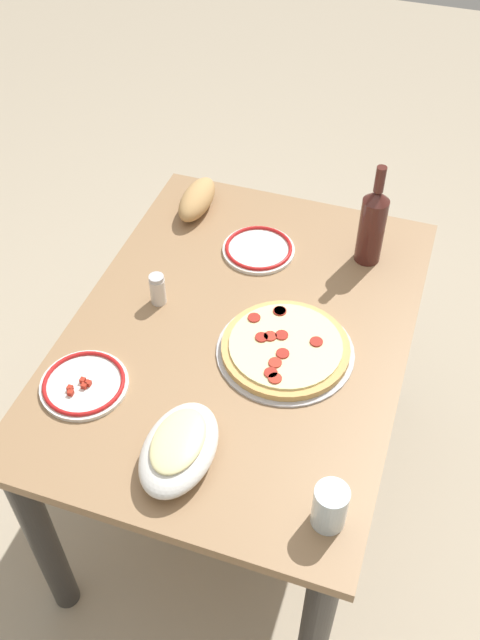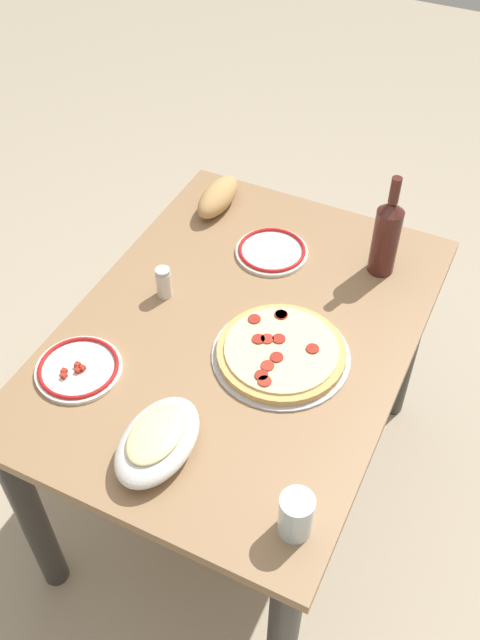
{
  "view_description": "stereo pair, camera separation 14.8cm",
  "coord_description": "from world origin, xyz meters",
  "views": [
    {
      "loc": [
        -1.12,
        -0.38,
        1.99
      ],
      "look_at": [
        0.0,
        0.0,
        0.76
      ],
      "focal_mm": 39.28,
      "sensor_mm": 36.0,
      "label": 1
    },
    {
      "loc": [
        -1.06,
        -0.51,
        1.99
      ],
      "look_at": [
        0.0,
        0.0,
        0.76
      ],
      "focal_mm": 39.28,
      "sensor_mm": 36.0,
      "label": 2
    }
  ],
  "objects": [
    {
      "name": "side_plate_far",
      "position": [
        0.29,
        0.04,
        0.74
      ],
      "size": [
        0.2,
        0.2,
        0.02
      ],
      "color": "white",
      "rests_on": "dining_table"
    },
    {
      "name": "water_glass",
      "position": [
        -0.43,
        -0.33,
        0.78
      ],
      "size": [
        0.07,
        0.07,
        0.11
      ],
      "primitive_type": "cylinder",
      "color": "silver",
      "rests_on": "dining_table"
    },
    {
      "name": "side_plate_near",
      "position": [
        -0.29,
        0.28,
        0.74
      ],
      "size": [
        0.2,
        0.2,
        0.02
      ],
      "color": "white",
      "rests_on": "dining_table"
    },
    {
      "name": "pepperoni_pizza",
      "position": [
        -0.04,
        -0.13,
        0.74
      ],
      "size": [
        0.33,
        0.33,
        0.03
      ],
      "color": "#B7B7BC",
      "rests_on": "dining_table"
    },
    {
      "name": "bread_loaf",
      "position": [
        0.41,
        0.27,
        0.76
      ],
      "size": [
        0.2,
        0.08,
        0.08
      ],
      "primitive_type": "ellipsoid",
      "color": "tan",
      "rests_on": "dining_table"
    },
    {
      "name": "wine_bottle",
      "position": [
        0.36,
        -0.24,
        0.84
      ],
      "size": [
        0.07,
        0.07,
        0.29
      ],
      "color": "#471E19",
      "rests_on": "dining_table"
    },
    {
      "name": "ground_plane",
      "position": [
        0.0,
        0.0,
        0.0
      ],
      "size": [
        8.0,
        8.0,
        0.0
      ],
      "primitive_type": "plane",
      "color": "tan",
      "rests_on": "ground"
    },
    {
      "name": "spice_shaker",
      "position": [
        0.02,
        0.23,
        0.77
      ],
      "size": [
        0.04,
        0.04,
        0.09
      ],
      "color": "silver",
      "rests_on": "dining_table"
    },
    {
      "name": "baked_pasta_dish",
      "position": [
        -0.39,
        0.0,
        0.77
      ],
      "size": [
        0.24,
        0.15,
        0.08
      ],
      "color": "white",
      "rests_on": "dining_table"
    },
    {
      "name": "dining_table",
      "position": [
        0.0,
        0.0,
        0.59
      ],
      "size": [
        1.13,
        0.82,
        0.73
      ],
      "color": "#93704C",
      "rests_on": "ground"
    }
  ]
}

